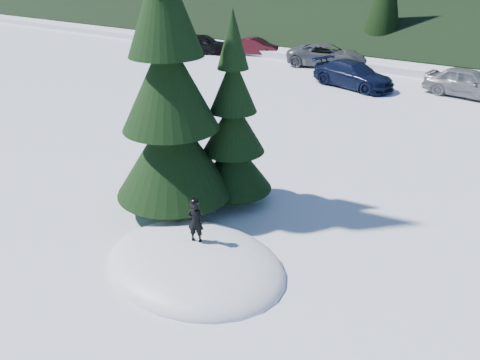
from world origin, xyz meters
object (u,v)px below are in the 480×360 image
Objects in this scene: car_0 at (203,44)px; car_1 at (256,47)px; car_2 at (327,55)px; car_4 at (469,83)px; spruce_tall at (169,94)px; child_skier at (196,221)px; car_3 at (353,75)px; spruce_short at (233,132)px.

car_1 is at bearing -90.11° from car_0.
car_4 is at bearing -121.70° from car_2.
spruce_tall is at bearing -165.65° from car_1.
car_2 is 1.20× the size of car_4.
car_1 is (-12.95, 22.09, -0.39)m from child_skier.
car_2 is at bearing -107.74° from car_0.
car_3 is (13.10, -3.07, -0.02)m from car_0.
spruce_short reaches higher than car_0.
car_4 reaches higher than car_0.
car_0 is at bearing 127.51° from spruce_tall.
spruce_tall is 1.60× the size of spruce_short.
car_1 is at bearing 117.95° from spruce_tall.
car_4 is (5.57, 1.48, 0.04)m from car_3.
car_1 is at bearing 78.56° from car_3.
car_2 is at bearing 55.58° from car_3.
car_3 is 1.10× the size of car_4.
child_skier reaches higher than car_3.
car_2 reaches higher than car_1.
spruce_short is at bearing -162.55° from car_0.
child_skier is 26.35m from car_0.
spruce_tall is at bearing 175.03° from car_4.
spruce_short is at bearing -155.52° from car_3.
spruce_tall is at bearing 178.53° from car_2.
spruce_tall is 2.33× the size of car_1.
spruce_short is 1.45× the size of car_1.
spruce_short is 3.28m from child_skier.
car_2 reaches higher than car_3.
car_4 is (18.68, -1.59, 0.02)m from car_0.
spruce_short is at bearing -92.18° from child_skier.
child_skier is 22.66m from car_2.
child_skier is (1.03, -2.91, -1.10)m from spruce_short.
car_1 is (3.64, 1.62, -0.10)m from car_0.
car_3 is at bearing -100.32° from child_skier.
car_0 is 0.81× the size of car_2.
spruce_tall is 2.07× the size of car_0.
car_1 is (-10.92, 20.58, -2.71)m from spruce_tall.
car_1 is at bearing 86.34° from car_4.
car_2 is 9.50m from car_4.
spruce_short is 23.50m from car_0.
car_3 is at bearing 99.60° from spruce_short.
spruce_tall is 3.43m from child_skier.
car_3 is at bearing 113.23° from car_4.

